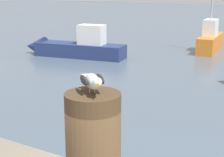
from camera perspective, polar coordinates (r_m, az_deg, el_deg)
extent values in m
cylinder|color=#4C3823|center=(2.67, -2.89, -11.26)|extent=(0.39, 0.39, 0.87)
cylinder|color=tan|center=(2.51, -3.47, -1.90)|extent=(0.01, 0.01, 0.04)
cylinder|color=tan|center=(2.52, -2.68, -1.84)|extent=(0.01, 0.01, 0.04)
ellipsoid|color=silver|center=(2.49, -3.04, -0.44)|extent=(0.23, 0.22, 0.10)
sphere|color=silver|center=(2.36, -2.30, -0.58)|extent=(0.06, 0.06, 0.06)
cone|color=gold|center=(2.31, -1.96, -1.02)|extent=(0.05, 0.04, 0.02)
cube|color=silver|center=(2.62, -3.78, 0.45)|extent=(0.11, 0.11, 0.01)
ellipsoid|color=#282828|center=(2.48, -4.38, -0.25)|extent=(0.16, 0.15, 0.06)
ellipsoid|color=#282828|center=(2.51, -1.83, -0.07)|extent=(0.16, 0.15, 0.06)
cube|color=orange|center=(19.52, 14.94, 5.29)|extent=(1.20, 3.37, 0.82)
cone|color=orange|center=(21.32, 15.83, 6.08)|extent=(0.80, 0.80, 0.72)
cube|color=white|center=(19.19, 14.98, 7.61)|extent=(0.73, 1.13, 0.82)
cube|color=navy|center=(17.42, -4.99, 4.37)|extent=(4.43, 1.88, 0.64)
cone|color=navy|center=(18.60, -11.74, 4.87)|extent=(1.17, 1.17, 1.00)
cube|color=white|center=(17.04, -3.17, 6.79)|extent=(1.29, 0.93, 0.89)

